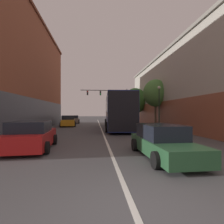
{
  "coord_description": "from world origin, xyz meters",
  "views": [
    {
      "loc": [
        -0.75,
        -3.11,
        1.88
      ],
      "look_at": [
        1.08,
        15.3,
        1.91
      ],
      "focal_mm": 28.0,
      "sensor_mm": 36.0,
      "label": 1
    }
  ],
  "objects": [
    {
      "name": "parked_car_left_far",
      "position": [
        -4.37,
        21.17,
        0.69
      ],
      "size": [
        2.41,
        4.82,
        1.46
      ],
      "rotation": [
        0.0,
        0.0,
        1.7
      ],
      "color": "orange",
      "rests_on": "ground_plane"
    },
    {
      "name": "street_tree_far",
      "position": [
        6.19,
        26.27,
        3.87
      ],
      "size": [
        3.92,
        3.53,
        6.03
      ],
      "color": "brown",
      "rests_on": "ground_plane"
    },
    {
      "name": "parked_car_left_mid",
      "position": [
        -3.95,
        6.05,
        0.68
      ],
      "size": [
        2.36,
        4.06,
        1.44
      ],
      "rotation": [
        0.0,
        0.0,
        1.65
      ],
      "color": "red",
      "rests_on": "ground_plane"
    },
    {
      "name": "street_tree_near",
      "position": [
        6.93,
        18.37,
        4.32
      ],
      "size": [
        3.14,
        2.83,
        6.06
      ],
      "color": "brown",
      "rests_on": "ground_plane"
    },
    {
      "name": "ground_plane",
      "position": [
        0.0,
        0.0,
        0.0
      ],
      "size": [
        160.0,
        160.0,
        0.0
      ],
      "primitive_type": "plane",
      "color": "#4C4C4F"
    },
    {
      "name": "building_right_storefront",
      "position": [
        11.66,
        17.85,
        4.74
      ],
      "size": [
        8.72,
        29.07,
        9.25
      ],
      "color": "#B7B2A3",
      "rests_on": "ground_plane"
    },
    {
      "name": "building_left_brick",
      "position": [
        -9.88,
        15.58,
        6.12
      ],
      "size": [
        7.1,
        23.66,
        12.02
      ],
      "color": "#995138",
      "rests_on": "ground_plane"
    },
    {
      "name": "street_lamp",
      "position": [
        5.73,
        13.94,
        2.59
      ],
      "size": [
        0.31,
        0.31,
        4.55
      ],
      "color": "#233323",
      "rests_on": "ground_plane"
    },
    {
      "name": "lane_center_line",
      "position": [
        0.0,
        16.83,
        0.0
      ],
      "size": [
        0.14,
        45.66,
        0.01
      ],
      "color": "silver",
      "rests_on": "ground_plane"
    },
    {
      "name": "hatchback_foreground",
      "position": [
        2.09,
        4.0,
        0.64
      ],
      "size": [
        2.01,
        4.54,
        1.36
      ],
      "rotation": [
        0.0,
        0.0,
        1.6
      ],
      "color": "#285633",
      "rests_on": "ground_plane"
    },
    {
      "name": "parked_car_left_near",
      "position": [
        -4.35,
        27.63,
        0.65
      ],
      "size": [
        2.13,
        4.03,
        1.35
      ],
      "rotation": [
        0.0,
        0.0,
        1.65
      ],
      "color": "slate",
      "rests_on": "ground_plane"
    },
    {
      "name": "bus",
      "position": [
        1.89,
        16.68,
        2.07
      ],
      "size": [
        3.36,
        11.86,
        3.7
      ],
      "rotation": [
        0.0,
        0.0,
        1.52
      ],
      "color": "navy",
      "rests_on": "ground_plane"
    },
    {
      "name": "traffic_signal_gantry",
      "position": [
        2.36,
        29.64,
        4.74
      ],
      "size": [
        8.82,
        0.36,
        6.31
      ],
      "color": "black",
      "rests_on": "ground_plane"
    }
  ]
}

